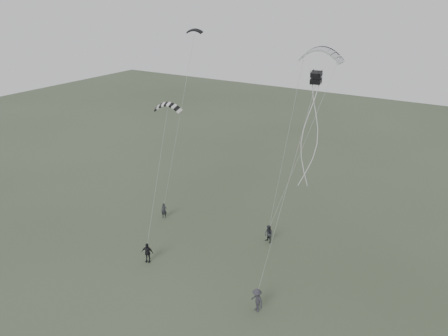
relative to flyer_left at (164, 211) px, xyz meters
The scene contains 9 objects.
ground 7.54m from the flyer_left, 41.13° to the right, with size 140.00×140.00×0.00m, color #37432F.
flyer_left is the anchor object (origin of this frame).
flyer_right 10.97m from the flyer_left, ahead, with size 0.82×0.64×1.69m, color #27282E.
flyer_center 7.66m from the flyer_left, 61.50° to the right, with size 1.02×0.42×1.74m, color black.
flyer_far 16.00m from the flyer_left, 27.31° to the right, with size 1.16×0.67×1.80m, color #2C2C32.
kite_dark_small 17.84m from the flyer_left, 90.84° to the left, with size 1.60×0.48×0.52m, color black, non-canonical shape.
kite_pale_large 21.13m from the flyer_left, 28.51° to the left, with size 3.86×0.87×1.59m, color #A4A6A8, non-canonical shape.
kite_striped 10.51m from the flyer_left, 102.08° to the left, with size 2.68×0.67×1.08m, color black, non-canonical shape.
kite_box 21.58m from the flyer_left, ahead, with size 0.68×0.68×0.73m, color black, non-canonical shape.
Camera 1 is at (19.60, -24.77, 20.96)m, focal length 35.00 mm.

